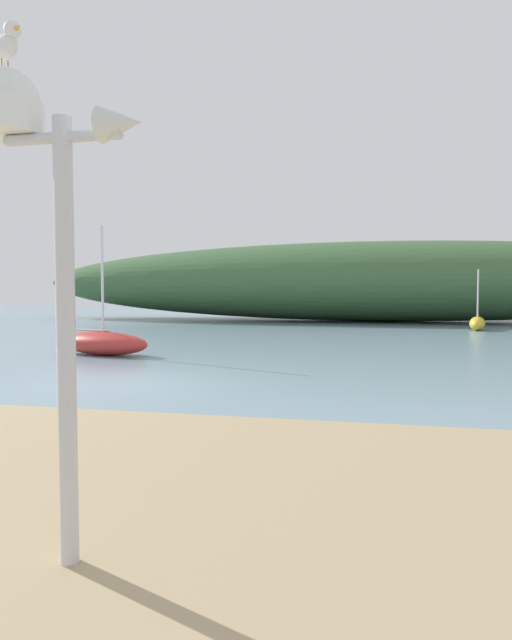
{
  "coord_description": "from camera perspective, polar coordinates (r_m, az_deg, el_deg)",
  "views": [
    {
      "loc": [
        5.07,
        -10.82,
        1.94
      ],
      "look_at": [
        1.9,
        3.8,
        1.19
      ],
      "focal_mm": 30.44,
      "sensor_mm": 36.0,
      "label": 1
    }
  ],
  "objects": [
    {
      "name": "seagull_on_radar",
      "position": [
        4.14,
        -24.82,
        24.82
      ],
      "size": [
        0.35,
        0.24,
        0.25
      ],
      "color": "orange",
      "rests_on": "mast_structure"
    },
    {
      "name": "ground_plane",
      "position": [
        12.11,
        -12.78,
        -6.41
      ],
      "size": [
        120.0,
        120.0,
        0.0
      ],
      "primitive_type": "plane",
      "color": "#7A99A8"
    },
    {
      "name": "distant_hill",
      "position": [
        38.1,
        12.49,
        3.98
      ],
      "size": [
        48.88,
        10.77,
        5.42
      ],
      "primitive_type": "ellipsoid",
      "color": "#3D6038",
      "rests_on": "ground"
    },
    {
      "name": "mast_structure",
      "position": [
        3.84,
        -22.73,
        14.85
      ],
      "size": [
        1.15,
        0.46,
        3.16
      ],
      "color": "silver",
      "rests_on": "beach_sand"
    },
    {
      "name": "sailboat_centre_water",
      "position": [
        17.58,
        -15.76,
        -2.32
      ],
      "size": [
        3.47,
        1.93,
        4.02
      ],
      "color": "#B72D28",
      "rests_on": "ground"
    },
    {
      "name": "sailboat_west_reach",
      "position": [
        30.3,
        22.24,
        -0.29
      ],
      "size": [
        1.31,
        2.64,
        3.15
      ],
      "color": "gold",
      "rests_on": "ground"
    }
  ]
}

